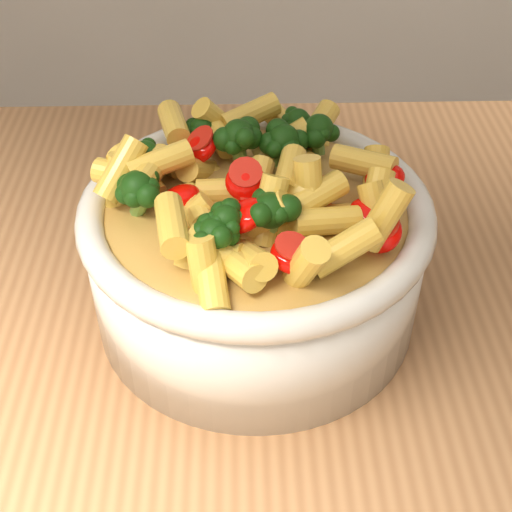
{
  "coord_description": "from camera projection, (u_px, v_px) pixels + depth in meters",
  "views": [
    {
      "loc": [
        -0.12,
        -0.36,
        1.31
      ],
      "look_at": [
        -0.11,
        0.06,
        0.96
      ],
      "focal_mm": 50.0,
      "sensor_mm": 36.0,
      "label": 1
    }
  ],
  "objects": [
    {
      "name": "table",
      "position": [
        389.0,
        435.0,
        0.61
      ],
      "size": [
        1.2,
        0.8,
        0.9
      ],
      "color": "#AB7649",
      "rests_on": "ground"
    },
    {
      "name": "serving_bowl",
      "position": [
        256.0,
        255.0,
        0.55
      ],
      "size": [
        0.26,
        0.26,
        0.11
      ],
      "color": "silver",
      "rests_on": "table"
    },
    {
      "name": "pasta_salad",
      "position": [
        256.0,
        180.0,
        0.5
      ],
      "size": [
        0.21,
        0.21,
        0.05
      ],
      "color": "#F1B84C",
      "rests_on": "serving_bowl"
    }
  ]
}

